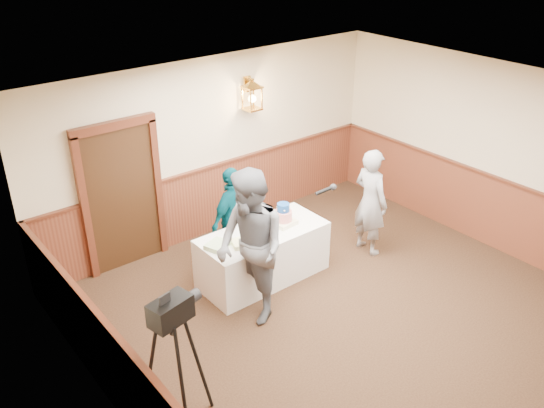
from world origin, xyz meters
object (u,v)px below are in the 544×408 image
(sheet_cake_yellow, at_px, (244,243))
(baker, at_px, (370,202))
(interviewer, at_px, (251,248))
(assistant_p, at_px, (234,217))
(tiered_cake, at_px, (283,216))
(display_table, at_px, (263,255))
(sheet_cake_green, at_px, (217,245))
(tv_camera_rig, at_px, (177,376))

(sheet_cake_yellow, height_order, baker, baker)
(interviewer, xyz_separation_m, assistant_p, (0.54, 1.13, -0.24))
(tiered_cake, relative_size, assistant_p, 0.22)
(display_table, distance_m, interviewer, 1.05)
(display_table, height_order, sheet_cake_yellow, sheet_cake_yellow)
(tiered_cake, xyz_separation_m, assistant_p, (-0.44, 0.57, -0.11))
(sheet_cake_green, height_order, tv_camera_rig, tv_camera_rig)
(tiered_cake, xyz_separation_m, sheet_cake_green, (-1.07, 0.05, -0.09))
(display_table, relative_size, tiered_cake, 5.42)
(display_table, height_order, assistant_p, assistant_p)
(sheet_cake_yellow, bearing_deg, interviewer, -115.73)
(display_table, xyz_separation_m, baker, (1.69, -0.40, 0.45))
(baker, bearing_deg, display_table, 77.74)
(display_table, relative_size, sheet_cake_green, 6.34)
(display_table, relative_size, sheet_cake_yellow, 5.91)
(tiered_cake, bearing_deg, baker, -16.18)
(tiered_cake, relative_size, tv_camera_rig, 0.21)
(interviewer, relative_size, tv_camera_rig, 1.24)
(baker, xyz_separation_m, tv_camera_rig, (-3.98, -1.22, -0.10))
(sheet_cake_green, bearing_deg, baker, -10.40)
(tiered_cake, bearing_deg, assistant_p, 127.40)
(sheet_cake_green, distance_m, tv_camera_rig, 2.29)
(sheet_cake_yellow, xyz_separation_m, assistant_p, (0.32, 0.68, -0.02))
(baker, xyz_separation_m, assistant_p, (-1.78, 0.96, -0.06))
(sheet_cake_yellow, distance_m, tv_camera_rig, 2.41)
(sheet_cake_yellow, bearing_deg, tv_camera_rig, -141.37)
(display_table, distance_m, tiered_cake, 0.61)
(tiered_cake, bearing_deg, interviewer, -150.30)
(display_table, xyz_separation_m, interviewer, (-0.62, -0.57, 0.63))
(display_table, xyz_separation_m, sheet_cake_green, (-0.72, 0.04, 0.41))
(sheet_cake_green, distance_m, interviewer, 0.65)
(sheet_cake_green, bearing_deg, tiered_cake, -2.84)
(sheet_cake_yellow, height_order, sheet_cake_green, sheet_cake_green)
(sheet_cake_yellow, distance_m, baker, 2.12)
(baker, height_order, assistant_p, baker)
(tv_camera_rig, bearing_deg, assistant_p, 32.48)
(sheet_cake_yellow, relative_size, baker, 0.19)
(display_table, bearing_deg, tv_camera_rig, -144.66)
(sheet_cake_green, height_order, interviewer, interviewer)
(tiered_cake, xyz_separation_m, tv_camera_rig, (-2.64, -1.61, -0.15))
(baker, relative_size, tv_camera_rig, 1.02)
(assistant_p, bearing_deg, sheet_cake_yellow, 48.93)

